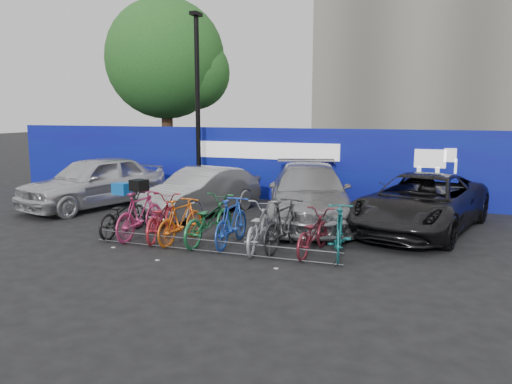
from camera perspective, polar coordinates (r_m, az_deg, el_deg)
The scene contains 21 objects.
ground at distance 11.10m, azimuth -3.91°, elevation -6.22°, with size 100.00×100.00×0.00m, color black.
hoarding at distance 16.46m, azimuth 4.47°, elevation 3.12°, with size 22.00×0.18×2.40m.
tree at distance 22.83m, azimuth -9.72°, elevation 14.44°, with size 5.40×5.20×7.80m.
lamppost at distance 16.95m, azimuth -6.69°, elevation 10.26°, with size 0.25×0.50×6.11m.
bike_rack at distance 10.53m, azimuth -5.24°, elevation -6.18°, with size 5.60×0.03×0.30m.
car_0 at distance 16.19m, azimuth -18.00°, elevation 1.14°, with size 1.89×4.69×1.60m, color silver.
car_1 at distance 14.43m, azimuth -6.17°, elevation 0.08°, with size 1.41×4.06×1.34m, color #A2A3A7.
car_2 at distance 13.49m, azimuth 6.07°, elevation -0.18°, with size 2.13×5.23×1.52m, color #999A9E.
car_3 at distance 13.01m, azimuth 18.35°, elevation -1.19°, with size 2.34×5.07×1.41m, color black.
bike_0 at distance 12.43m, azimuth -14.98°, elevation -2.50°, with size 0.65×1.87×0.98m, color black.
bike_1 at distance 11.98m, azimuth -13.10°, elevation -2.52°, with size 0.53×1.87×1.12m, color #BF336D.
bike_2 at distance 11.82m, azimuth -10.85°, elevation -2.90°, with size 0.67×1.91×1.00m, color #B52632.
bike_3 at distance 11.39m, azimuth -8.59°, elevation -3.26°, with size 0.48×1.70×1.02m, color orange.
bike_4 at distance 11.28m, azimuth -5.44°, elevation -3.21°, with size 0.70×2.02×1.06m, color #1F6A3A.
bike_5 at distance 11.02m, azimuth -2.81°, elevation -3.43°, with size 0.51×1.80×1.08m, color blue.
bike_6 at distance 10.72m, azimuth 0.19°, elevation -4.02°, with size 0.66×1.89×0.99m, color #ADAFB5.
bike_7 at distance 10.70m, azimuth 3.19°, elevation -3.73°, with size 0.52×1.85×1.11m, color #29292C.
bike_8 at distance 10.45m, azimuth 6.48°, elevation -4.64°, with size 0.61×1.74×0.92m, color maroon.
bike_9 at distance 10.31m, azimuth 9.52°, elevation -4.45°, with size 0.51×1.79×1.08m, color #186C71.
cargo_crate at distance 12.32m, azimuth -15.10°, elevation 0.37°, with size 0.39×0.29×0.28m, color #0E59B7.
cargo_topcase at distance 11.86m, azimuth -13.23°, elevation 0.76°, with size 0.35×0.32×0.26m, color black.
Camera 1 is at (4.31, -9.79, 2.96)m, focal length 35.00 mm.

